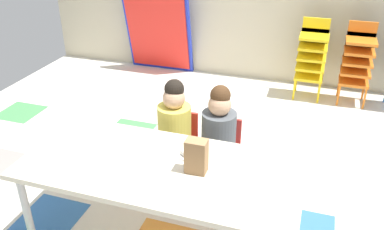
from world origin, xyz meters
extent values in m
cube|color=silver|center=(0.00, 0.00, -0.01)|extent=(5.71, 4.62, 0.02)
cube|color=#336BB2|center=(0.90, -0.45, 0.00)|extent=(0.43, 0.43, 0.00)
cube|color=silver|center=(-1.80, 0.90, 0.00)|extent=(0.43, 0.43, 0.00)
cube|color=#336BB2|center=(-0.90, -0.90, 0.00)|extent=(0.43, 0.43, 0.00)
cube|color=#478C51|center=(-0.90, 0.45, 0.00)|extent=(0.43, 0.43, 0.00)
cube|color=#478C51|center=(-2.25, 0.45, 0.00)|extent=(0.43, 0.43, 0.00)
cube|color=beige|center=(-0.03, -0.83, 0.60)|extent=(1.77, 0.80, 0.04)
cylinder|color=#B2B2B7|center=(-0.83, -1.17, 0.29)|extent=(0.05, 0.05, 0.58)
cylinder|color=#B2B2B7|center=(-0.83, -0.49, 0.29)|extent=(0.05, 0.05, 0.58)
cylinder|color=#B2B2B7|center=(0.78, -0.49, 0.29)|extent=(0.05, 0.05, 0.58)
cube|color=red|center=(-0.16, -0.21, 0.30)|extent=(0.32, 0.30, 0.03)
cube|color=red|center=(-0.16, -0.06, 0.45)|extent=(0.29, 0.02, 0.30)
cylinder|color=#D8C64C|center=(-0.16, -0.21, 0.52)|extent=(0.31, 0.31, 0.38)
sphere|color=tan|center=(-0.16, -0.21, 0.78)|extent=(0.17, 0.17, 0.17)
sphere|color=black|center=(-0.16, -0.20, 0.85)|extent=(0.15, 0.15, 0.15)
cylinder|color=red|center=(-0.30, -0.34, 0.15)|extent=(0.02, 0.02, 0.28)
cylinder|color=red|center=(-0.02, -0.34, 0.15)|extent=(0.02, 0.02, 0.28)
cylinder|color=red|center=(-0.30, -0.08, 0.15)|extent=(0.02, 0.02, 0.28)
cylinder|color=red|center=(-0.02, -0.08, 0.15)|extent=(0.02, 0.02, 0.28)
cube|color=red|center=(0.20, -0.21, 0.30)|extent=(0.32, 0.30, 0.03)
cube|color=red|center=(0.20, -0.06, 0.45)|extent=(0.29, 0.02, 0.30)
cylinder|color=#4C5156|center=(0.20, -0.21, 0.52)|extent=(0.32, 0.32, 0.38)
sphere|color=tan|center=(0.20, -0.21, 0.78)|extent=(0.17, 0.17, 0.17)
sphere|color=#472D19|center=(0.20, -0.20, 0.85)|extent=(0.15, 0.15, 0.15)
cylinder|color=red|center=(0.06, -0.34, 0.15)|extent=(0.02, 0.02, 0.28)
cylinder|color=red|center=(0.34, -0.34, 0.15)|extent=(0.02, 0.02, 0.28)
cylinder|color=red|center=(0.06, -0.08, 0.15)|extent=(0.02, 0.02, 0.28)
cylinder|color=red|center=(0.34, -0.08, 0.15)|extent=(0.02, 0.02, 0.28)
cube|color=yellow|center=(0.75, 1.86, 0.26)|extent=(0.32, 0.30, 0.03)
cube|color=yellow|center=(0.75, 2.00, 0.35)|extent=(0.30, 0.02, 0.18)
cube|color=yellow|center=(0.75, 1.86, 0.38)|extent=(0.32, 0.30, 0.03)
cube|color=yellow|center=(0.75, 2.00, 0.47)|extent=(0.30, 0.02, 0.18)
cube|color=yellow|center=(0.75, 1.86, 0.50)|extent=(0.32, 0.30, 0.03)
cube|color=yellow|center=(0.75, 2.00, 0.59)|extent=(0.30, 0.02, 0.18)
cube|color=yellow|center=(0.75, 1.86, 0.62)|extent=(0.32, 0.30, 0.03)
cube|color=yellow|center=(0.75, 2.00, 0.71)|extent=(0.30, 0.02, 0.18)
cube|color=yellow|center=(0.75, 1.86, 0.74)|extent=(0.32, 0.30, 0.03)
cube|color=yellow|center=(0.75, 2.00, 0.83)|extent=(0.30, 0.02, 0.18)
cylinder|color=yellow|center=(0.61, 1.73, 0.13)|extent=(0.02, 0.02, 0.26)
cylinder|color=yellow|center=(0.89, 1.73, 0.13)|extent=(0.02, 0.02, 0.26)
cylinder|color=yellow|center=(0.61, 1.99, 0.13)|extent=(0.02, 0.02, 0.26)
cylinder|color=yellow|center=(0.89, 1.99, 0.13)|extent=(0.02, 0.02, 0.26)
cube|color=orange|center=(1.25, 1.86, 0.26)|extent=(0.32, 0.30, 0.03)
cube|color=orange|center=(1.25, 2.00, 0.35)|extent=(0.30, 0.02, 0.18)
cube|color=orange|center=(1.25, 1.86, 0.38)|extent=(0.32, 0.30, 0.03)
cube|color=orange|center=(1.25, 2.00, 0.47)|extent=(0.30, 0.02, 0.18)
cube|color=orange|center=(1.25, 1.86, 0.50)|extent=(0.32, 0.30, 0.03)
cube|color=orange|center=(1.25, 2.00, 0.59)|extent=(0.30, 0.02, 0.18)
cube|color=orange|center=(1.25, 1.86, 0.62)|extent=(0.32, 0.30, 0.03)
cube|color=orange|center=(1.25, 2.00, 0.71)|extent=(0.30, 0.02, 0.18)
cube|color=orange|center=(1.25, 1.86, 0.74)|extent=(0.32, 0.30, 0.03)
cube|color=orange|center=(1.25, 2.00, 0.83)|extent=(0.30, 0.02, 0.18)
cylinder|color=orange|center=(1.11, 1.73, 0.13)|extent=(0.02, 0.02, 0.26)
cylinder|color=orange|center=(1.39, 1.73, 0.13)|extent=(0.02, 0.02, 0.26)
cylinder|color=orange|center=(1.11, 1.99, 0.13)|extent=(0.02, 0.02, 0.26)
cylinder|color=orange|center=(1.39, 1.99, 0.13)|extent=(0.02, 0.02, 0.26)
cube|color=#1E33BF|center=(-1.25, 2.12, 0.54)|extent=(0.90, 0.28, 1.09)
cube|color=red|center=(-1.25, 2.09, 0.54)|extent=(0.83, 0.23, 0.99)
cube|color=#9E754C|center=(0.21, -0.83, 0.73)|extent=(0.13, 0.09, 0.22)
cylinder|color=white|center=(0.12, -0.66, 0.62)|extent=(0.18, 0.18, 0.01)
torus|color=white|center=(0.12, -0.66, 0.64)|extent=(0.13, 0.13, 0.04)
torus|color=white|center=(0.17, -0.73, 0.63)|extent=(0.11, 0.11, 0.03)
camera|label=1|loc=(0.82, -2.77, 2.08)|focal=37.93mm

